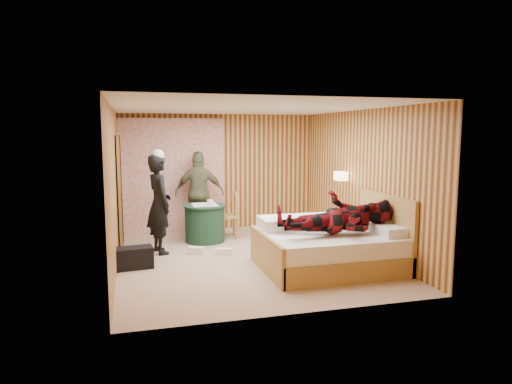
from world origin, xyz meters
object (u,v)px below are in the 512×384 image
object	(u,v)px
round_table	(205,223)
man_on_bed	(339,207)
bed	(330,247)
nightstand	(343,233)
chair_near	(231,212)
duffel_bag	(133,258)
wall_lamp	(341,176)
man_at_table	(199,193)
chair_far	(201,209)
woman_standing	(159,204)

from	to	relation	value
round_table	man_on_bed	distance (m)	3.04
bed	man_on_bed	xyz separation A→B (m)	(0.03, -0.23, 0.67)
nightstand	chair_near	size ratio (longest dim) A/B	0.60
duffel_bag	round_table	bearing A→B (deg)	41.20
wall_lamp	round_table	size ratio (longest dim) A/B	0.32
chair_near	bed	bearing A→B (deg)	30.87
duffel_bag	man_at_table	size ratio (longest dim) A/B	0.34
nightstand	wall_lamp	bearing A→B (deg)	79.22
chair_far	man_on_bed	size ratio (longest dim) A/B	0.53
chair_near	man_on_bed	distance (m)	2.92
round_table	man_at_table	size ratio (longest dim) A/B	0.48
nightstand	woman_standing	xyz separation A→B (m)	(-3.27, 0.49, 0.59)
duffel_bag	wall_lamp	bearing A→B (deg)	2.34
nightstand	chair_far	size ratio (longest dim) A/B	0.59
man_on_bed	woman_standing	bearing A→B (deg)	144.18
bed	chair_far	size ratio (longest dim) A/B	2.24
bed	duffel_bag	world-z (taller)	bed
chair_near	round_table	bearing A→B (deg)	-63.70
bed	duffel_bag	bearing A→B (deg)	165.67
duffel_bag	chair_far	bearing A→B (deg)	50.82
wall_lamp	chair_near	distance (m)	2.30
wall_lamp	nightstand	distance (m)	1.05
nightstand	round_table	size ratio (longest dim) A/B	0.67
chair_far	man_at_table	world-z (taller)	man_at_table
round_table	chair_near	world-z (taller)	chair_near
round_table	man_at_table	distance (m)	0.85
wall_lamp	chair_far	distance (m)	2.96
round_table	wall_lamp	bearing A→B (deg)	-20.39
chair_far	man_at_table	bearing A→B (deg)	135.67
bed	woman_standing	size ratio (longest dim) A/B	1.20
man_on_bed	duffel_bag	bearing A→B (deg)	161.77
bed	man_at_table	xyz separation A→B (m)	(-1.62, 2.93, 0.54)
wall_lamp	chair_near	world-z (taller)	wall_lamp
bed	chair_far	distance (m)	3.31
chair_far	woman_standing	size ratio (longest dim) A/B	0.54
chair_far	man_on_bed	xyz separation A→B (m)	(1.63, -3.12, 0.46)
chair_far	chair_near	bearing A→B (deg)	-26.21
chair_far	man_on_bed	world-z (taller)	man_on_bed
wall_lamp	man_on_bed	bearing A→B (deg)	-116.22
nightstand	chair_far	xyz separation A→B (m)	(-2.36, 1.78, 0.27)
chair_near	woman_standing	distance (m)	1.70
round_table	man_on_bed	size ratio (longest dim) A/B	0.46
duffel_bag	man_on_bed	world-z (taller)	man_on_bed
chair_far	man_at_table	size ratio (longest dim) A/B	0.54
nightstand	duffel_bag	world-z (taller)	nightstand
nightstand	duffel_bag	bearing A→B (deg)	-174.57
nightstand	chair_far	distance (m)	2.97
woman_standing	man_on_bed	distance (m)	3.14
woman_standing	man_at_table	size ratio (longest dim) A/B	1.01
bed	nightstand	xyz separation A→B (m)	(0.76, 1.11, -0.05)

